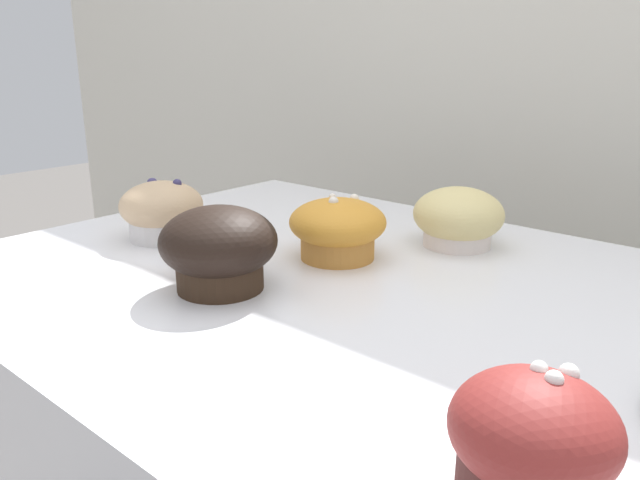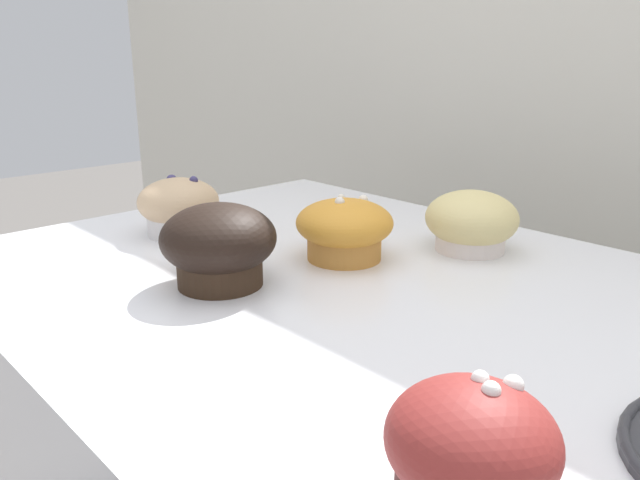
% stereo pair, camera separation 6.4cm
% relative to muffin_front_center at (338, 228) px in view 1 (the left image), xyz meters
% --- Properties ---
extents(wall_back, '(3.20, 0.10, 1.80)m').
position_rel_muffin_front_center_xyz_m(wall_back, '(0.12, 0.55, -0.10)').
color(wall_back, beige).
rests_on(wall_back, ground).
extents(muffin_front_center, '(0.11, 0.11, 0.08)m').
position_rel_muffin_front_center_xyz_m(muffin_front_center, '(0.00, 0.00, 0.00)').
color(muffin_front_center, '#C48237').
rests_on(muffin_front_center, display_counter).
extents(muffin_back_left, '(0.11, 0.11, 0.08)m').
position_rel_muffin_front_center_xyz_m(muffin_back_left, '(-0.22, -0.09, 0.00)').
color(muffin_back_left, silver).
rests_on(muffin_back_left, display_counter).
extents(muffin_back_right, '(0.12, 0.12, 0.09)m').
position_rel_muffin_front_center_xyz_m(muffin_back_right, '(-0.03, -0.15, 0.01)').
color(muffin_back_right, '#322216').
rests_on(muffin_back_right, display_counter).
extents(muffin_front_left, '(0.09, 0.09, 0.08)m').
position_rel_muffin_front_center_xyz_m(muffin_front_left, '(0.34, -0.25, -0.00)').
color(muffin_front_left, '#49221E').
rests_on(muffin_front_left, display_counter).
extents(muffin_front_right, '(0.11, 0.11, 0.07)m').
position_rel_muffin_front_center_xyz_m(muffin_front_right, '(0.08, 0.13, -0.00)').
color(muffin_front_right, white).
rests_on(muffin_front_right, display_counter).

